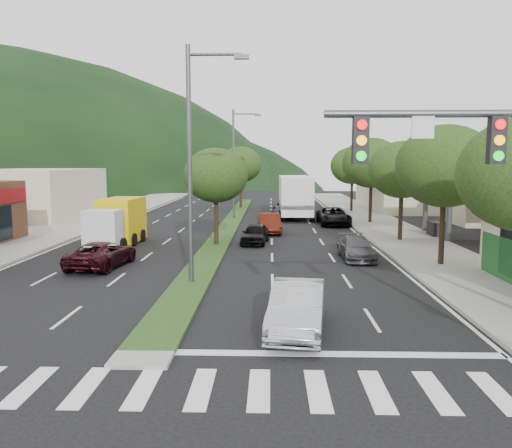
{
  "coord_description": "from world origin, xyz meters",
  "views": [
    {
      "loc": [
        3.39,
        -12.97,
        5.21
      ],
      "look_at": [
        2.69,
        11.57,
        2.19
      ],
      "focal_mm": 35.0,
      "sensor_mm": 36.0,
      "label": 1
    }
  ],
  "objects_px": {
    "streetlight_near": "(194,154)",
    "sedan_silver": "(297,308)",
    "box_truck": "(119,223)",
    "tree_r_d": "(372,163)",
    "car_queue_c": "(269,223)",
    "tree_med_near": "(216,175)",
    "tree_med_far": "(241,164)",
    "car_queue_b": "(356,248)",
    "streetlight_mid": "(236,159)",
    "car_queue_d": "(334,216)",
    "tree_r_b": "(445,166)",
    "car_queue_a": "(255,234)",
    "car_queue_f": "(289,206)",
    "car_queue_e": "(280,212)",
    "tree_r_c": "(402,170)",
    "motorhome": "(295,196)",
    "suv_maroon": "(102,254)",
    "tree_r_e": "(352,166)"
  },
  "relations": [
    {
      "from": "car_queue_b",
      "to": "car_queue_f",
      "type": "height_order",
      "value": "car_queue_f"
    },
    {
      "from": "tree_med_near",
      "to": "car_queue_d",
      "type": "relative_size",
      "value": 1.14
    },
    {
      "from": "sedan_silver",
      "to": "car_queue_b",
      "type": "bearing_deg",
      "value": 79.04
    },
    {
      "from": "sedan_silver",
      "to": "car_queue_e",
      "type": "height_order",
      "value": "sedan_silver"
    },
    {
      "from": "streetlight_mid",
      "to": "car_queue_d",
      "type": "height_order",
      "value": "streetlight_mid"
    },
    {
      "from": "tree_med_near",
      "to": "tree_med_far",
      "type": "xyz_separation_m",
      "value": [
        0.0,
        26.0,
        0.58
      ]
    },
    {
      "from": "tree_r_d",
      "to": "car_queue_c",
      "type": "relative_size",
      "value": 1.63
    },
    {
      "from": "tree_r_b",
      "to": "tree_med_far",
      "type": "bearing_deg",
      "value": 110.56
    },
    {
      "from": "motorhome",
      "to": "car_queue_e",
      "type": "bearing_deg",
      "value": -145.27
    },
    {
      "from": "car_queue_c",
      "to": "streetlight_near",
      "type": "bearing_deg",
      "value": -105.95
    },
    {
      "from": "tree_r_c",
      "to": "suv_maroon",
      "type": "relative_size",
      "value": 1.38
    },
    {
      "from": "tree_r_d",
      "to": "car_queue_c",
      "type": "bearing_deg",
      "value": -144.86
    },
    {
      "from": "car_queue_c",
      "to": "box_truck",
      "type": "xyz_separation_m",
      "value": [
        -9.56,
        -5.81,
        0.67
      ]
    },
    {
      "from": "tree_r_c",
      "to": "tree_med_near",
      "type": "relative_size",
      "value": 1.08
    },
    {
      "from": "car_queue_a",
      "to": "car_queue_f",
      "type": "bearing_deg",
      "value": 87.64
    },
    {
      "from": "tree_r_b",
      "to": "car_queue_a",
      "type": "height_order",
      "value": "tree_r_b"
    },
    {
      "from": "streetlight_near",
      "to": "car_queue_e",
      "type": "bearing_deg",
      "value": 81.01
    },
    {
      "from": "tree_med_near",
      "to": "car_queue_d",
      "type": "height_order",
      "value": "tree_med_near"
    },
    {
      "from": "tree_r_d",
      "to": "suv_maroon",
      "type": "distance_m",
      "value": 25.62
    },
    {
      "from": "motorhome",
      "to": "car_queue_b",
      "type": "bearing_deg",
      "value": -83.82
    },
    {
      "from": "box_truck",
      "to": "tree_r_b",
      "type": "bearing_deg",
      "value": 164.29
    },
    {
      "from": "tree_med_near",
      "to": "tree_r_d",
      "type": "bearing_deg",
      "value": 45.0
    },
    {
      "from": "tree_med_far",
      "to": "car_queue_b",
      "type": "xyz_separation_m",
      "value": [
        8.08,
        -30.1,
        -4.4
      ]
    },
    {
      "from": "streetlight_near",
      "to": "car_queue_f",
      "type": "relative_size",
      "value": 2.08
    },
    {
      "from": "car_queue_c",
      "to": "motorhome",
      "type": "height_order",
      "value": "motorhome"
    },
    {
      "from": "streetlight_near",
      "to": "car_queue_d",
      "type": "bearing_deg",
      "value": 67.82
    },
    {
      "from": "tree_r_b",
      "to": "tree_r_e",
      "type": "relative_size",
      "value": 1.03
    },
    {
      "from": "streetlight_near",
      "to": "box_truck",
      "type": "distance_m",
      "value": 12.68
    },
    {
      "from": "tree_med_near",
      "to": "car_queue_b",
      "type": "distance_m",
      "value": 9.83
    },
    {
      "from": "tree_med_near",
      "to": "car_queue_f",
      "type": "xyz_separation_m",
      "value": [
        5.36,
        20.9,
        -3.73
      ]
    },
    {
      "from": "tree_med_near",
      "to": "car_queue_e",
      "type": "height_order",
      "value": "tree_med_near"
    },
    {
      "from": "streetlight_near",
      "to": "sedan_silver",
      "type": "bearing_deg",
      "value": -55.72
    },
    {
      "from": "box_truck",
      "to": "tree_med_far",
      "type": "bearing_deg",
      "value": -100.73
    },
    {
      "from": "car_queue_c",
      "to": "tree_med_near",
      "type": "bearing_deg",
      "value": -124.28
    },
    {
      "from": "tree_med_near",
      "to": "car_queue_c",
      "type": "xyz_separation_m",
      "value": [
        3.33,
        5.9,
        -3.7
      ]
    },
    {
      "from": "suv_maroon",
      "to": "car_queue_d",
      "type": "distance_m",
      "value": 22.26
    },
    {
      "from": "tree_r_c",
      "to": "car_queue_c",
      "type": "bearing_deg",
      "value": 155.76
    },
    {
      "from": "tree_r_d",
      "to": "car_queue_b",
      "type": "height_order",
      "value": "tree_r_d"
    },
    {
      "from": "tree_r_b",
      "to": "streetlight_mid",
      "type": "distance_m",
      "value": 24.09
    },
    {
      "from": "streetlight_mid",
      "to": "car_queue_a",
      "type": "distance_m",
      "value": 15.1
    },
    {
      "from": "box_truck",
      "to": "streetlight_near",
      "type": "bearing_deg",
      "value": 125.27
    },
    {
      "from": "tree_r_d",
      "to": "sedan_silver",
      "type": "xyz_separation_m",
      "value": [
        -7.76,
        -27.92,
        -4.43
      ]
    },
    {
      "from": "suv_maroon",
      "to": "car_queue_f",
      "type": "bearing_deg",
      "value": -103.6
    },
    {
      "from": "tree_med_near",
      "to": "streetlight_mid",
      "type": "height_order",
      "value": "streetlight_mid"
    },
    {
      "from": "car_queue_d",
      "to": "car_queue_e",
      "type": "xyz_separation_m",
      "value": [
        -4.42,
        5.0,
        -0.14
      ]
    },
    {
      "from": "streetlight_near",
      "to": "box_truck",
      "type": "xyz_separation_m",
      "value": [
        -6.43,
        10.09,
        -4.19
      ]
    },
    {
      "from": "car_queue_a",
      "to": "motorhome",
      "type": "bearing_deg",
      "value": 84.28
    },
    {
      "from": "streetlight_near",
      "to": "sedan_silver",
      "type": "height_order",
      "value": "streetlight_near"
    },
    {
      "from": "streetlight_mid",
      "to": "car_queue_d",
      "type": "relative_size",
      "value": 1.89
    },
    {
      "from": "tree_r_c",
      "to": "streetlight_mid",
      "type": "distance_m",
      "value": 17.57
    }
  ]
}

